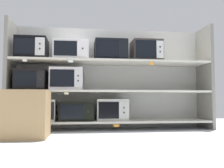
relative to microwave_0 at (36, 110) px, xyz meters
The scene contains 24 objects.
ground 1.52m from the microwave_0, 41.82° to the right, with size 6.92×6.00×0.02m, color #B2B7BC.
back_panel 1.26m from the microwave_0, 14.02° to the left, with size 3.12×0.04×1.59m, color #B2B2AD.
upright_left 0.63m from the microwave_0, behind, with size 0.05×0.51×1.59m, color gray.
upright_right 2.65m from the microwave_0, ahead, with size 0.05×0.51×1.59m, color gray.
shelf_0 1.13m from the microwave_0, ahead, with size 2.92×0.51×0.03m, color beige.
microwave_0 is the anchor object (origin of this frame).
microwave_1 0.58m from the microwave_0, ahead, with size 0.50×0.38×0.28m.
microwave_2 1.11m from the microwave_0, ahead, with size 0.47×0.34×0.32m.
price_tag_0 0.33m from the microwave_0, 96.44° to the right, with size 0.08×0.00×0.04m, color beige.
price_tag_1 1.19m from the microwave_0, 12.54° to the right, with size 0.08×0.00×0.04m, color orange.
shelf_1 1.15m from the microwave_0, ahead, with size 2.92×0.51×0.03m, color beige.
microwave_3 0.45m from the microwave_0, behind, with size 0.43×0.40×0.29m.
microwave_4 0.63m from the microwave_0, ahead, with size 0.47×0.43×0.32m.
price_tag_2 0.35m from the microwave_0, 99.93° to the right, with size 0.08×0.00×0.05m, color orange.
price_tag_3 0.57m from the microwave_0, 29.59° to the right, with size 0.06×0.00×0.03m, color beige.
shelf_2 1.33m from the microwave_0, ahead, with size 2.92×0.51×0.03m, color beige.
microwave_5 0.90m from the microwave_0, behind, with size 0.43×0.43×0.31m.
microwave_6 1.01m from the microwave_0, ahead, with size 0.51×0.39×0.29m.
microwave_7 1.41m from the microwave_0, ahead, with size 0.48×0.42×0.31m.
microwave_8 1.88m from the microwave_0, ahead, with size 0.45×0.38×0.33m.
price_tag_4 0.74m from the microwave_0, 114.17° to the right, with size 0.06×0.00×0.03m, color white.
price_tag_5 0.89m from the microwave_0, 26.86° to the right, with size 0.07×0.00×0.03m, color white.
price_tag_6 1.81m from the microwave_0, ahead, with size 0.05×0.00×0.05m, color orange.
shipping_carton 0.74m from the microwave_0, 89.16° to the right, with size 0.52×0.52×0.55m, color tan.
Camera 1 is at (-0.47, -3.78, 0.42)m, focal length 40.54 mm.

